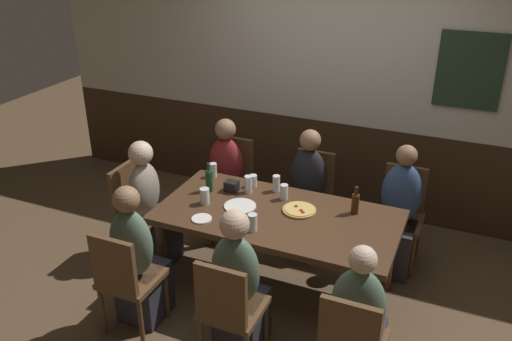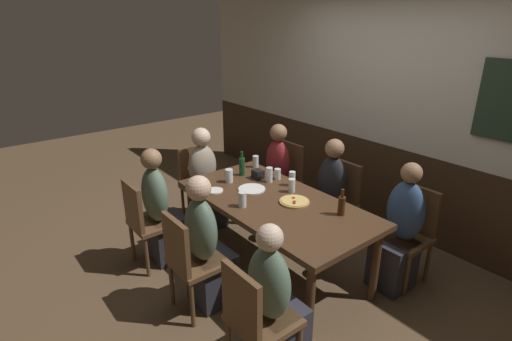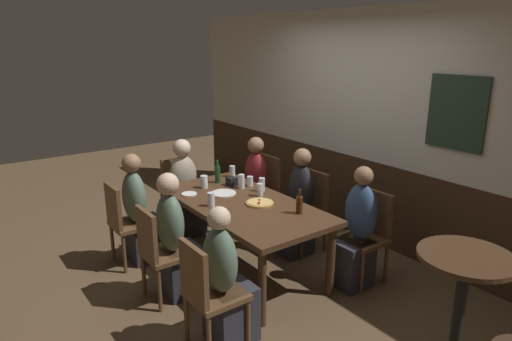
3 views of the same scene
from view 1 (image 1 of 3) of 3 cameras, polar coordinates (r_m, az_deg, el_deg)
The scene contains 29 objects.
ground_plane at distance 4.61m, azimuth 2.15°, elevation -12.61°, with size 12.00×12.00×0.00m, color brown.
wall_back at distance 5.43m, azimuth 8.91°, elevation 8.68°, with size 6.40×0.13×2.60m.
dining_table at distance 4.23m, azimuth 2.30°, elevation -5.50°, with size 1.88×0.94×0.74m.
chair_mid_near at distance 3.67m, azimuth -2.95°, elevation -14.35°, with size 0.40×0.40×0.88m.
chair_left_far at distance 5.32m, azimuth -2.59°, elevation -0.72°, with size 0.40×0.40×0.88m.
chair_head_west at distance 4.90m, azimuth -12.72°, elevation -3.83°, with size 0.40×0.40×0.88m.
chair_left_near at distance 4.03m, azimuth -13.78°, elevation -10.97°, with size 0.40×0.40×0.88m.
chair_right_far at distance 4.90m, azimuth 15.18°, elevation -4.10°, with size 0.40×0.40×0.88m.
chair_mid_far at distance 5.05m, azimuth 5.92°, elevation -2.37°, with size 0.40×0.40×0.88m.
person_mid_near at distance 3.78m, azimuth -1.84°, elevation -12.93°, with size 0.34×0.37×1.17m.
person_left_far at distance 5.19m, azimuth -3.36°, elevation -1.56°, with size 0.34×0.37×1.15m.
person_head_west at distance 4.82m, azimuth -11.14°, elevation -4.31°, with size 0.37×0.34×1.15m.
person_left_near at distance 4.14m, azimuth -12.45°, elevation -9.83°, with size 0.34×0.37×1.17m.
person_right_far at distance 4.77m, azimuth 14.84°, elevation -5.10°, with size 0.34×0.37×1.16m.
person_right_near at distance 3.61m, azimuth 10.70°, elevation -16.31°, with size 0.34×0.37×1.12m.
person_mid_far at distance 4.91m, azimuth 5.34°, elevation -3.23°, with size 0.34×0.37×1.17m.
pizza at distance 4.23m, azimuth 4.63°, elevation -4.21°, with size 0.27×0.27×0.03m.
pint_glass_stout at distance 4.58m, azimuth -0.30°, elevation -1.20°, with size 0.07×0.07×0.11m.
beer_glass_half at distance 4.47m, azimuth -0.83°, elevation -1.56°, with size 0.07×0.07×0.15m.
pint_glass_amber at distance 4.33m, azimuth -5.48°, elevation -2.83°, with size 0.08×0.08×0.14m.
tumbler_short at distance 4.76m, azimuth -4.57°, elevation -0.03°, with size 0.06×0.06×0.13m.
beer_glass_tall at distance 3.95m, azimuth -0.38°, elevation -5.67°, with size 0.07×0.07×0.14m.
highball_clear at distance 4.38m, azimuth 3.01°, elevation -2.37°, with size 0.06×0.06×0.13m.
pint_glass_pale at distance 4.50m, azimuth 2.17°, elevation -1.50°, with size 0.06×0.06×0.14m.
beer_bottle_green at distance 4.50m, azimuth -5.01°, elevation -1.03°, with size 0.06×0.06×0.26m.
beer_bottle_brown at distance 4.23m, azimuth 10.53°, elevation -3.44°, with size 0.06×0.06×0.23m.
plate_white_large at distance 4.29m, azimuth -1.71°, elevation -3.82°, with size 0.26×0.26×0.01m, color white.
plate_white_small at distance 4.14m, azimuth -5.81°, elevation -5.14°, with size 0.16×0.16×0.01m, color white.
condiment_caddy at distance 4.51m, azimuth -2.61°, elevation -1.69°, with size 0.11×0.09×0.09m, color black.
Camera 1 is at (1.28, -3.39, 2.84)m, focal length 37.56 mm.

